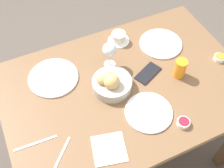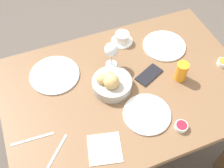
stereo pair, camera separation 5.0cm
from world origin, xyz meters
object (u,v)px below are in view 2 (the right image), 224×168
(plate_near_right, at_px, (55,75))
(napkin, at_px, (105,149))
(bread_basket, at_px, (111,83))
(juice_glass, at_px, (182,71))
(plate_far_center, at_px, (147,114))
(knife_silver, at_px, (56,154))
(plate_near_left, at_px, (164,46))
(jam_bowl_honey, at_px, (223,63))
(wine_glass, at_px, (111,50))
(jam_bowl_berry, at_px, (181,126))
(cell_phone, at_px, (149,75))
(coffee_cup, at_px, (122,38))
(fork_silver, at_px, (32,139))

(plate_near_right, bearing_deg, napkin, 101.82)
(bread_basket, bearing_deg, napkin, 63.84)
(juice_glass, bearing_deg, napkin, 24.28)
(plate_far_center, relative_size, knife_silver, 1.54)
(plate_near_right, bearing_deg, plate_far_center, 131.55)
(plate_near_left, distance_m, jam_bowl_honey, 0.33)
(plate_near_right, bearing_deg, wine_glass, 172.75)
(wine_glass, relative_size, jam_bowl_berry, 2.56)
(plate_near_right, height_order, plate_far_center, same)
(bread_basket, xyz_separation_m, cell_phone, (-0.22, -0.01, -0.04))
(jam_bowl_honey, height_order, knife_silver, jam_bowl_honey)
(jam_bowl_berry, bearing_deg, napkin, -4.96)
(coffee_cup, xyz_separation_m, cell_phone, (-0.04, 0.29, -0.02))
(plate_near_left, xyz_separation_m, coffee_cup, (0.21, -0.13, 0.02))
(plate_near_left, xyz_separation_m, plate_near_right, (0.64, -0.02, 0.00))
(plate_near_left, distance_m, jam_bowl_berry, 0.53)
(knife_silver, xyz_separation_m, cell_phone, (-0.57, -0.25, 0.00))
(plate_near_left, height_order, jam_bowl_honey, jam_bowl_honey)
(juice_glass, distance_m, cell_phone, 0.17)
(wine_glass, distance_m, cell_phone, 0.24)
(plate_near_right, xyz_separation_m, knife_silver, (0.11, 0.43, -0.00))
(coffee_cup, height_order, fork_silver, coffee_cup)
(plate_far_center, distance_m, jam_bowl_berry, 0.17)
(cell_phone, bearing_deg, napkin, 39.77)
(plate_near_left, bearing_deg, napkin, 40.74)
(plate_near_left, height_order, cell_phone, plate_near_left)
(plate_near_left, height_order, fork_silver, plate_near_left)
(plate_near_left, relative_size, fork_silver, 1.25)
(jam_bowl_honey, bearing_deg, fork_silver, 3.52)
(coffee_cup, distance_m, jam_bowl_berry, 0.63)
(juice_glass, distance_m, knife_silver, 0.74)
(napkin, xyz_separation_m, cell_phone, (-0.37, -0.30, 0.00))
(plate_near_left, relative_size, jam_bowl_berry, 4.03)
(plate_far_center, bearing_deg, coffee_cup, -99.08)
(jam_bowl_honey, xyz_separation_m, napkin, (0.77, 0.23, -0.01))
(plate_near_left, xyz_separation_m, wine_glass, (0.33, 0.02, 0.11))
(bread_basket, distance_m, plate_near_left, 0.43)
(plate_far_center, xyz_separation_m, knife_silver, (0.46, 0.03, -0.00))
(jam_bowl_honey, relative_size, fork_silver, 0.31)
(bread_basket, distance_m, wine_glass, 0.17)
(wine_glass, distance_m, napkin, 0.50)
(bread_basket, distance_m, knife_silver, 0.43)
(coffee_cup, xyz_separation_m, jam_bowl_honey, (-0.44, 0.36, -0.01))
(plate_near_left, xyz_separation_m, knife_silver, (0.75, 0.41, -0.00))
(plate_near_right, xyz_separation_m, juice_glass, (-0.61, 0.26, 0.05))
(fork_silver, xyz_separation_m, knife_silver, (-0.08, 0.11, 0.00))
(bread_basket, bearing_deg, knife_silver, 34.45)
(plate_near_left, relative_size, knife_silver, 1.64)
(plate_far_center, bearing_deg, plate_near_left, -127.77)
(jam_bowl_berry, bearing_deg, plate_far_center, -46.47)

